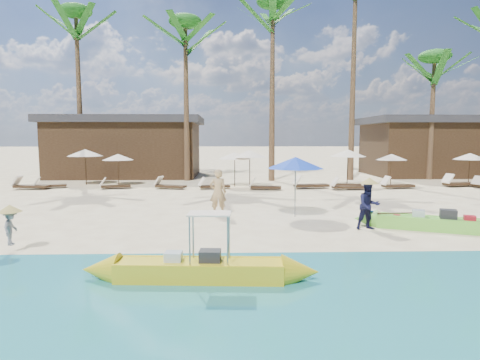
{
  "coord_description": "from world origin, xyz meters",
  "views": [
    {
      "loc": [
        -0.68,
        -11.92,
        2.77
      ],
      "look_at": [
        -0.27,
        2.0,
        1.31
      ],
      "focal_mm": 30.0,
      "sensor_mm": 36.0,
      "label": 1
    }
  ],
  "objects_px": {
    "tourist": "(218,192)",
    "blue_umbrella": "(296,163)",
    "yellow_canoe": "(200,270)",
    "green_canoe": "(433,223)"
  },
  "relations": [
    {
      "from": "yellow_canoe",
      "to": "green_canoe",
      "type": "bearing_deg",
      "value": 34.8
    },
    {
      "from": "green_canoe",
      "to": "yellow_canoe",
      "type": "relative_size",
      "value": 0.93
    },
    {
      "from": "tourist",
      "to": "blue_umbrella",
      "type": "xyz_separation_m",
      "value": [
        2.72,
        -0.33,
        1.07
      ]
    },
    {
      "from": "tourist",
      "to": "yellow_canoe",
      "type": "bearing_deg",
      "value": 84.93
    },
    {
      "from": "yellow_canoe",
      "to": "tourist",
      "type": "xyz_separation_m",
      "value": [
        0.2,
        6.62,
        0.62
      ]
    },
    {
      "from": "blue_umbrella",
      "to": "green_canoe",
      "type": "bearing_deg",
      "value": -29.78
    },
    {
      "from": "blue_umbrella",
      "to": "yellow_canoe",
      "type": "bearing_deg",
      "value": -114.85
    },
    {
      "from": "green_canoe",
      "to": "blue_umbrella",
      "type": "bearing_deg",
      "value": 173.22
    },
    {
      "from": "yellow_canoe",
      "to": "blue_umbrella",
      "type": "height_order",
      "value": "blue_umbrella"
    },
    {
      "from": "tourist",
      "to": "blue_umbrella",
      "type": "relative_size",
      "value": 0.79
    }
  ]
}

